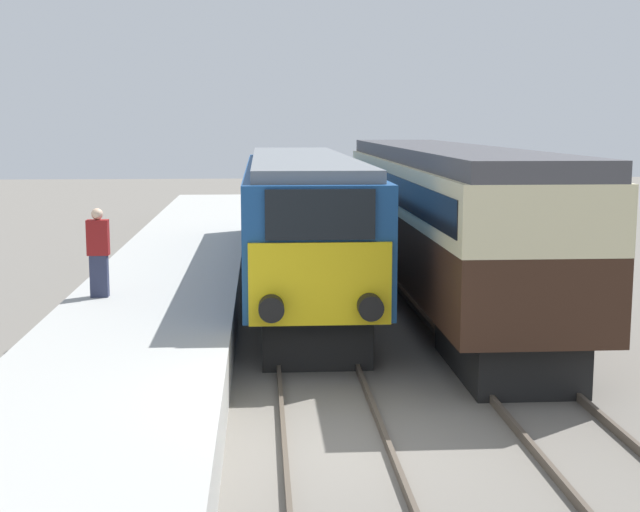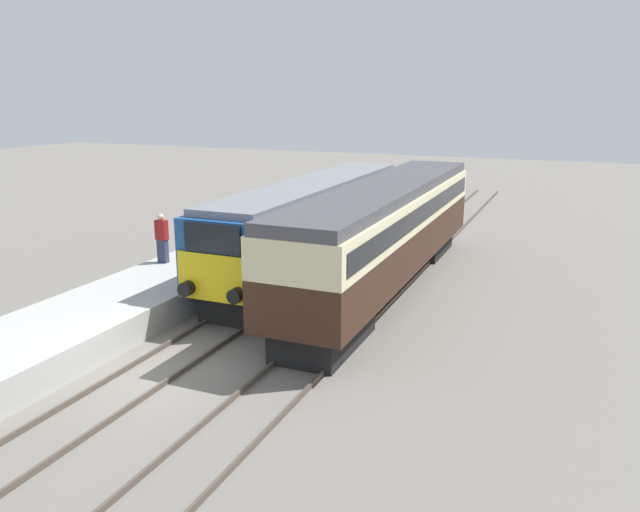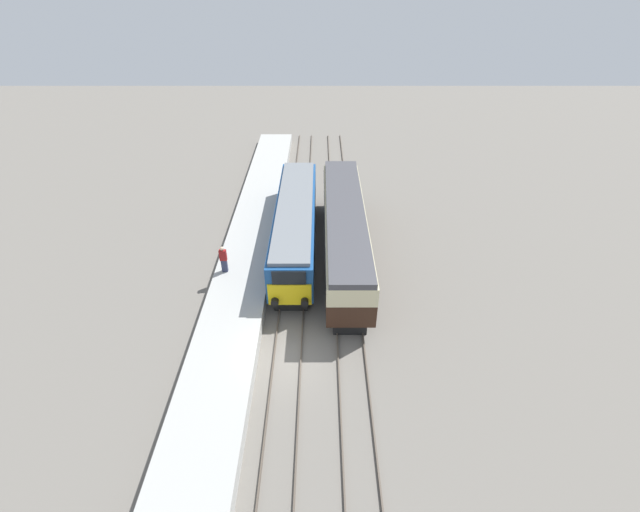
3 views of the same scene
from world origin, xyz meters
The scene contains 7 objects.
ground_plane centered at (0.00, 0.00, 0.00)m, with size 120.00×120.00×0.00m, color slate.
platform_left centered at (-3.30, 8.00, 0.45)m, with size 3.50×50.00×0.89m.
rails_near_track centered at (0.00, 5.00, 0.07)m, with size 1.51×60.00×0.14m.
rails_far_track centered at (3.40, 5.00, 0.07)m, with size 1.50×60.00×0.14m.
locomotive centered at (0.00, 10.74, 2.07)m, with size 2.70×15.25×3.66m.
passenger_carriage centered at (3.40, 9.53, 2.36)m, with size 2.75×16.12×3.92m.
person_on_platform centered at (-4.37, 6.69, 1.82)m, with size 0.44×0.26×1.85m.
Camera 2 is at (9.79, -11.73, 7.03)m, focal length 35.00 mm.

